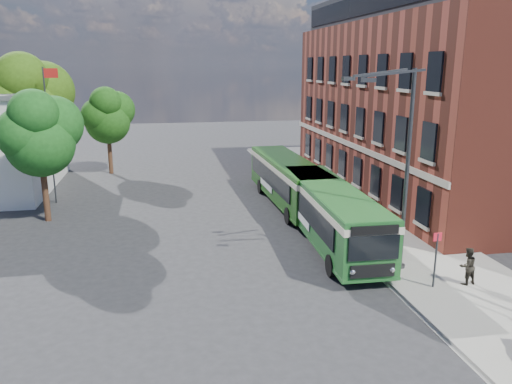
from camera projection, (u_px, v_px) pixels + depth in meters
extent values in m
plane|color=#27272A|center=(279.00, 262.00, 23.79)|extent=(120.00, 120.00, 0.00)
cube|color=#99978B|center=(355.00, 207.00, 32.65)|extent=(6.00, 48.00, 0.15)
cube|color=beige|center=(310.00, 211.00, 32.12)|extent=(0.12, 48.00, 0.01)
cube|color=maroon|center=(429.00, 109.00, 36.24)|extent=(12.00, 26.00, 12.00)
cube|color=#B9AF9C|center=(349.00, 144.00, 35.75)|extent=(0.12, 26.00, 0.35)
cube|color=black|center=(438.00, 5.00, 34.48)|extent=(10.80, 24.80, 2.20)
cube|color=black|center=(364.00, 4.00, 33.50)|extent=(0.08, 24.00, 1.40)
cylinder|color=#323437|center=(50.00, 137.00, 32.81)|extent=(0.10, 0.10, 9.00)
cube|color=#AD1813|center=(51.00, 73.00, 31.87)|extent=(0.90, 0.02, 0.60)
cylinder|color=#323437|center=(400.00, 267.00, 22.79)|extent=(0.44, 0.44, 0.30)
cylinder|color=#323437|center=(407.00, 174.00, 21.71)|extent=(0.18, 0.18, 9.00)
cube|color=#323437|center=(393.00, 73.00, 19.85)|extent=(2.58, 0.46, 0.37)
cube|color=#323437|center=(381.00, 73.00, 20.99)|extent=(2.58, 0.46, 0.37)
cube|color=#323437|center=(369.00, 80.00, 19.23)|extent=(0.55, 0.22, 0.16)
cube|color=#323437|center=(348.00, 79.00, 21.29)|extent=(0.55, 0.22, 0.16)
cylinder|color=#323437|center=(435.00, 262.00, 20.49)|extent=(0.08, 0.08, 2.50)
cube|color=red|center=(438.00, 237.00, 20.22)|extent=(0.35, 0.04, 0.35)
cube|color=#1F5B24|center=(331.00, 211.00, 25.81)|extent=(2.90, 11.79, 2.45)
cube|color=#1F5B24|center=(330.00, 234.00, 26.13)|extent=(2.94, 11.83, 0.14)
cube|color=black|center=(305.00, 208.00, 25.88)|extent=(0.42, 9.91, 1.10)
cube|color=black|center=(353.00, 206.00, 26.26)|extent=(0.42, 9.91, 1.10)
cube|color=beige|center=(331.00, 196.00, 25.61)|extent=(2.96, 11.85, 0.32)
cube|color=#1F5B24|center=(332.00, 189.00, 25.52)|extent=(2.80, 11.68, 0.12)
cube|color=black|center=(374.00, 248.00, 20.13)|extent=(2.15, 0.15, 1.05)
cube|color=black|center=(375.00, 230.00, 19.94)|extent=(2.00, 0.15, 0.38)
cube|color=black|center=(373.00, 271.00, 20.37)|extent=(1.90, 0.15, 0.55)
sphere|color=silver|center=(352.00, 272.00, 20.27)|extent=(0.26, 0.26, 0.26)
sphere|color=silver|center=(392.00, 270.00, 20.52)|extent=(0.26, 0.26, 0.26)
cube|color=black|center=(303.00, 181.00, 31.39)|extent=(2.00, 0.15, 0.90)
cube|color=white|center=(302.00, 218.00, 26.74)|extent=(0.15, 3.20, 0.45)
cylinder|color=black|center=(331.00, 266.00, 22.07)|extent=(0.31, 1.01, 1.00)
cylinder|color=black|center=(381.00, 262.00, 22.42)|extent=(0.31, 1.01, 1.00)
cylinder|color=black|center=(295.00, 218.00, 28.88)|extent=(0.31, 1.01, 1.00)
cylinder|color=black|center=(334.00, 216.00, 29.23)|extent=(0.31, 1.01, 1.00)
cube|color=#1B5013|center=(288.00, 178.00, 33.26)|extent=(2.83, 12.11, 2.45)
cube|color=#1B5013|center=(288.00, 197.00, 33.58)|extent=(2.87, 12.15, 0.14)
cube|color=black|center=(269.00, 176.00, 33.25)|extent=(0.36, 10.24, 1.10)
cube|color=black|center=(305.00, 175.00, 33.78)|extent=(0.36, 10.24, 1.10)
cube|color=beige|center=(289.00, 166.00, 33.06)|extent=(2.89, 12.17, 0.32)
cube|color=#1B5013|center=(289.00, 161.00, 32.97)|extent=(2.73, 12.00, 0.12)
cube|color=black|center=(318.00, 199.00, 27.49)|extent=(2.15, 0.14, 1.05)
cube|color=black|center=(319.00, 186.00, 27.29)|extent=(2.00, 0.14, 0.38)
cube|color=black|center=(318.00, 216.00, 27.73)|extent=(1.90, 0.13, 0.55)
sphere|color=silver|center=(303.00, 217.00, 27.57)|extent=(0.26, 0.26, 0.26)
sphere|color=silver|center=(332.00, 215.00, 27.92)|extent=(0.26, 0.26, 0.26)
cube|color=black|center=(267.00, 159.00, 38.93)|extent=(2.00, 0.14, 0.90)
cube|color=white|center=(266.00, 185.00, 34.10)|extent=(0.13, 3.20, 0.45)
cylinder|color=black|center=(289.00, 216.00, 29.34)|extent=(0.31, 1.01, 1.00)
cylinder|color=black|center=(326.00, 213.00, 29.82)|extent=(0.31, 1.01, 1.00)
cylinder|color=black|center=(261.00, 186.00, 36.38)|extent=(0.31, 1.01, 1.00)
cylinder|color=black|center=(291.00, 185.00, 36.87)|extent=(0.31, 1.01, 1.00)
imported|color=black|center=(391.00, 246.00, 23.00)|extent=(0.76, 0.71, 1.75)
imported|color=black|center=(467.00, 266.00, 20.86)|extent=(0.87, 0.72, 1.61)
cylinder|color=#3A2315|center=(46.00, 194.00, 29.63)|extent=(0.36, 0.36, 3.36)
sphere|color=#174A16|center=(40.00, 143.00, 28.87)|extent=(3.97, 3.97, 3.97)
sphere|color=#174A16|center=(54.00, 124.00, 29.34)|extent=(3.36, 3.36, 3.36)
sphere|color=#174A16|center=(24.00, 134.00, 28.09)|extent=(3.05, 3.05, 3.05)
sphere|color=#174A16|center=(34.00, 114.00, 27.71)|extent=(2.75, 2.75, 2.75)
cylinder|color=#3A2315|center=(35.00, 165.00, 35.90)|extent=(0.36, 0.36, 4.27)
sphere|color=#2D4F10|center=(29.00, 110.00, 34.93)|extent=(5.05, 5.05, 5.05)
sphere|color=#2D4F10|center=(44.00, 91.00, 35.53)|extent=(4.27, 4.27, 4.27)
sphere|color=#2D4F10|center=(11.00, 100.00, 33.94)|extent=(3.88, 3.88, 3.88)
sphere|color=#2D4F10|center=(21.00, 78.00, 33.46)|extent=(3.49, 3.49, 3.49)
cylinder|color=#3A2315|center=(110.00, 155.00, 42.77)|extent=(0.36, 0.36, 3.16)
sphere|color=#1A4611|center=(108.00, 122.00, 42.05)|extent=(3.74, 3.74, 3.74)
sphere|color=#1A4611|center=(116.00, 110.00, 42.50)|extent=(3.16, 3.16, 3.16)
sphere|color=#1A4611|center=(98.00, 115.00, 41.32)|extent=(2.88, 2.88, 2.88)
sphere|color=#1A4611|center=(105.00, 102.00, 40.96)|extent=(2.59, 2.59, 2.59)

